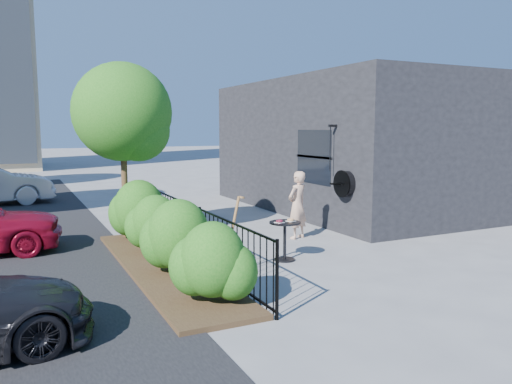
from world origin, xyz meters
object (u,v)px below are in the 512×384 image
cafe_table (285,234)px  shovel (230,240)px  woman (297,205)px  patio_tree (126,118)px

cafe_table → shovel: bearing=-161.9°
cafe_table → woman: 2.01m
cafe_table → shovel: shovel is taller
patio_tree → woman: size_ratio=2.51×
patio_tree → shovel: bearing=-74.8°
cafe_table → woman: woman is taller
woman → patio_tree: bearing=-47.1°
woman → shovel: (-2.55, -2.02, -0.16)m
shovel → patio_tree: bearing=105.2°
patio_tree → woman: (3.53, -1.58, -1.98)m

